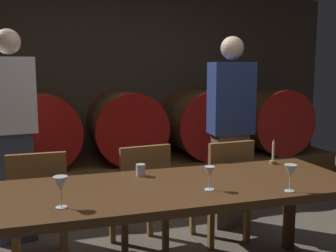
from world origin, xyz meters
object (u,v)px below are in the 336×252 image
Objects in this scene: wine_glass_left at (61,185)px; wine_barrel_right at (200,123)px; wine_barrel_left at (42,129)px; wine_glass_right at (290,172)px; chair_left at (38,203)px; chair_center at (141,192)px; guest_left at (13,135)px; candle_center at (273,157)px; wine_barrel_far_right at (268,120)px; wine_glass_center at (210,173)px; cup_right at (141,170)px; wine_barrel_center at (126,126)px; guest_right at (230,131)px; dining_table at (166,196)px; chair_right at (224,186)px.

wine_barrel_right is at bearing 54.52° from wine_glass_left.
wine_barrel_left is 1.86m from wine_barrel_right.
wine_glass_right is (-0.45, -2.58, 0.06)m from wine_barrel_right.
chair_center is (0.77, 0.03, 0.00)m from chair_left.
guest_left reaches higher than wine_glass_right.
candle_center is at bearing -95.14° from wine_barrel_right.
wine_glass_center is (-1.85, -2.41, 0.05)m from wine_barrel_far_right.
guest_left is at bearing 132.98° from cup_right.
wine_barrel_left is 2.60m from wine_glass_center.
guest_left is (-2.08, -1.06, 0.12)m from wine_barrel_right.
guest_left is 2.11m from candle_center.
guest_right is at bearing -60.85° from wine_barrel_center.
wine_barrel_left is at bearing -34.50° from guest_right.
wine_glass_left is at bearing -161.59° from dining_table.
dining_table is at bearing -132.62° from wine_barrel_far_right.
candle_center is at bearing 121.49° from chair_right.
wine_barrel_center is at bearing -121.88° from chair_left.
wine_barrel_far_right is 3.22m from guest_left.
chair_left is 1.00× the size of chair_right.
guest_left reaches higher than chair_right.
wine_glass_right is at bearing -79.58° from wine_barrel_center.
guest_left is at bearing -101.95° from wine_barrel_left.
wine_barrel_center is 2.01m from cup_right.
dining_table is 30.41× the size of cup_right.
wine_barrel_left reaches higher than chair_left.
wine_glass_right is at bearing -20.57° from wine_glass_center.
chair_right is at bearing 153.98° from guest_left.
chair_center is 1.04m from guest_right.
chair_center reaches higher than cup_right.
candle_center reaches higher than dining_table.
guest_right reaches higher than dining_table.
wine_barrel_far_right is at bearing 0.00° from wine_barrel_left.
dining_table is 1.35m from guest_right.
wine_barrel_right is at bearing -109.66° from chair_right.
wine_barrel_center is 1.72m from chair_right.
wine_barrel_left reaches higher than wine_glass_left.
wine_glass_center is (-0.90, -2.41, 0.05)m from wine_barrel_right.
wine_barrel_left is at bearing -71.87° from chair_center.
wine_barrel_left is 2.58m from candle_center.
wine_barrel_center is 0.36× the size of dining_table.
dining_table is 2.79× the size of chair_left.
dining_table is at bearing 18.41° from wine_glass_left.
wine_barrel_right is at bearing 80.02° from wine_glass_right.
wine_glass_left reaches higher than cup_right.
wine_glass_right is at bearing 116.78° from chair_center.
candle_center is at bearing -120.09° from wine_barrel_far_right.
wine_barrel_center is 4.62× the size of candle_center.
wine_glass_right is at bearing -118.63° from wine_barrel_far_right.
wine_glass_left is at bearing -137.71° from wine_barrel_far_right.
wine_barrel_right is (0.93, 0.00, 0.00)m from wine_barrel_center.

